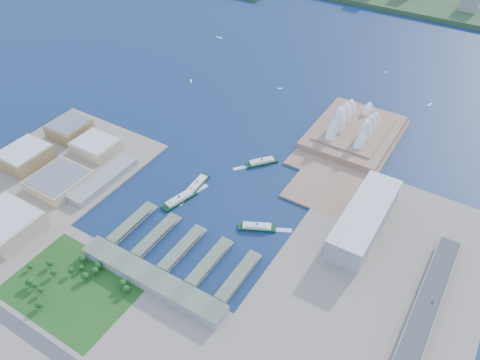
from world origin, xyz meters
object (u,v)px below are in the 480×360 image
Objects in this scene: ferry_b at (262,161)px; car_c at (432,302)px; opera_house at (356,120)px; ferry_a at (197,183)px; ferry_d at (257,226)px; ferry_c at (179,198)px; toaster_building at (364,219)px.

car_c reaches higher than ferry_b.
ferry_b is (-94.57, -145.75, -27.22)m from opera_house.
ferry_d is (118.68, -28.43, -0.14)m from ferry_a.
ferry_d is at bearing -23.10° from ferry_b.
ferry_b is at bearing -122.98° from opera_house.
opera_house reaches higher than ferry_a.
ferry_c reaches higher than ferry_d.
ferry_a is 350.20m from car_c.
ferry_a reaches higher than ferry_d.
ferry_b is at bearing 155.71° from car_c.
toaster_building is 243.40m from ferry_a.
toaster_building is at bearing 144.34° from car_c.
ferry_c reaches higher than ferry_b.
toaster_building is at bearing 23.38° from ferry_b.
opera_house is 40.58× the size of car_c.
ferry_a is 1.02× the size of ferry_b.
opera_house reaches higher than ferry_b.
ferry_a is at bearing 49.75° from ferry_d.
car_c is at bearing -54.43° from opera_house.
ferry_d is (-120.51, -70.73, -15.74)m from toaster_building.
ferry_c is (-151.07, -282.86, -26.73)m from opera_house.
ferry_a is at bearing -169.97° from toaster_building.
toaster_building is (90.00, -200.00, -11.50)m from opera_house.
toaster_building reaches higher than ferry_c.
ferry_c is at bearing -72.63° from ferry_b.
toaster_building is 140.62m from ferry_d.
car_c is at bearing -118.65° from ferry_d.
car_c reaches higher than ferry_d.
opera_house is 219.62m from toaster_building.
ferry_a is 11.69× the size of car_c.
toaster_building is 3.08× the size of ferry_d.
ferry_c reaches higher than ferry_a.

